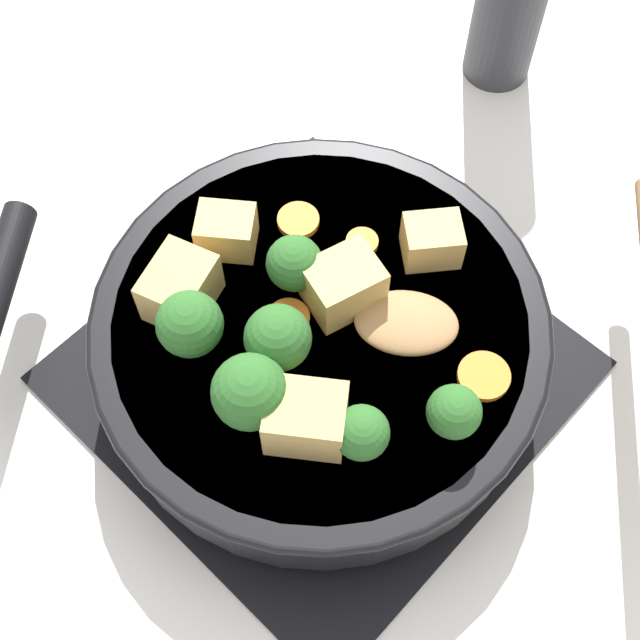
# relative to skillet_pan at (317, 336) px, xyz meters

# --- Properties ---
(ground_plane) EXTENTS (2.40, 2.40, 0.00)m
(ground_plane) POSITION_rel_skillet_pan_xyz_m (0.00, -0.00, -0.06)
(ground_plane) COLOR white
(front_burner_grate) EXTENTS (0.31, 0.31, 0.03)m
(front_burner_grate) POSITION_rel_skillet_pan_xyz_m (0.00, -0.00, -0.05)
(front_burner_grate) COLOR black
(front_burner_grate) RESTS_ON ground_plane
(skillet_pan) EXTENTS (0.36, 0.39, 0.06)m
(skillet_pan) POSITION_rel_skillet_pan_xyz_m (0.00, 0.00, 0.00)
(skillet_pan) COLOR black
(skillet_pan) RESTS_ON front_burner_grate
(wooden_spoon) EXTENTS (0.25, 0.25, 0.02)m
(wooden_spoon) POSITION_rel_skillet_pan_xyz_m (0.09, -0.12, 0.03)
(wooden_spoon) COLOR #A87A4C
(wooden_spoon) RESTS_ON skillet_pan
(tofu_cube_center_large) EXTENTS (0.06, 0.05, 0.04)m
(tofu_cube_center_large) POSITION_rel_skillet_pan_xyz_m (0.02, 0.00, 0.04)
(tofu_cube_center_large) COLOR tan
(tofu_cube_center_large) RESTS_ON skillet_pan
(tofu_cube_near_handle) EXTENTS (0.06, 0.06, 0.04)m
(tofu_cube_near_handle) POSITION_rel_skillet_pan_xyz_m (-0.06, -0.05, 0.04)
(tofu_cube_near_handle) COLOR tan
(tofu_cube_near_handle) RESTS_ON skillet_pan
(tofu_cube_east_chunk) EXTENTS (0.05, 0.05, 0.03)m
(tofu_cube_east_chunk) POSITION_rel_skillet_pan_xyz_m (0.09, -0.02, 0.04)
(tofu_cube_east_chunk) COLOR tan
(tofu_cube_east_chunk) RESTS_ON skillet_pan
(tofu_cube_west_chunk) EXTENTS (0.06, 0.05, 0.04)m
(tofu_cube_west_chunk) POSITION_rel_skillet_pan_xyz_m (-0.05, 0.07, 0.04)
(tofu_cube_west_chunk) COLOR tan
(tofu_cube_west_chunk) RESTS_ON skillet_pan
(tofu_cube_back_piece) EXTENTS (0.05, 0.05, 0.03)m
(tofu_cube_back_piece) POSITION_rel_skillet_pan_xyz_m (0.00, 0.09, 0.04)
(tofu_cube_back_piece) COLOR tan
(tofu_cube_back_piece) RESTS_ON skillet_pan
(broccoli_floret_near_spoon) EXTENTS (0.03, 0.03, 0.04)m
(broccoli_floret_near_spoon) POSITION_rel_skillet_pan_xyz_m (0.00, -0.11, 0.05)
(broccoli_floret_near_spoon) COLOR #709956
(broccoli_floret_near_spoon) RESTS_ON skillet_pan
(broccoli_floret_center_top) EXTENTS (0.04, 0.04, 0.05)m
(broccoli_floret_center_top) POSITION_rel_skillet_pan_xyz_m (-0.04, 0.00, 0.05)
(broccoli_floret_center_top) COLOR #709956
(broccoli_floret_center_top) RESTS_ON skillet_pan
(broccoli_floret_east_rim) EXTENTS (0.03, 0.03, 0.04)m
(broccoli_floret_east_rim) POSITION_rel_skillet_pan_xyz_m (-0.05, -0.08, 0.05)
(broccoli_floret_east_rim) COLOR #709956
(broccoli_floret_east_rim) RESTS_ON skillet_pan
(broccoli_floret_west_rim) EXTENTS (0.05, 0.05, 0.05)m
(broccoli_floret_west_rim) POSITION_rel_skillet_pan_xyz_m (-0.07, -0.02, 0.05)
(broccoli_floret_west_rim) COLOR #709956
(broccoli_floret_west_rim) RESTS_ON skillet_pan
(broccoli_floret_north_edge) EXTENTS (0.04, 0.04, 0.05)m
(broccoli_floret_north_edge) POSITION_rel_skillet_pan_xyz_m (-0.07, 0.04, 0.05)
(broccoli_floret_north_edge) COLOR #709956
(broccoli_floret_north_edge) RESTS_ON skillet_pan
(broccoli_floret_south_cluster) EXTENTS (0.04, 0.04, 0.04)m
(broccoli_floret_south_cluster) POSITION_rel_skillet_pan_xyz_m (0.01, 0.03, 0.05)
(broccoli_floret_south_cluster) COLOR #709956
(broccoli_floret_south_cluster) RESTS_ON skillet_pan
(carrot_slice_orange_thin) EXTENTS (0.02, 0.02, 0.01)m
(carrot_slice_orange_thin) POSITION_rel_skillet_pan_xyz_m (0.06, 0.02, 0.03)
(carrot_slice_orange_thin) COLOR orange
(carrot_slice_orange_thin) RESTS_ON skillet_pan
(carrot_slice_near_center) EXTENTS (0.03, 0.03, 0.01)m
(carrot_slice_near_center) POSITION_rel_skillet_pan_xyz_m (0.04, -0.11, 0.03)
(carrot_slice_near_center) COLOR orange
(carrot_slice_near_center) RESTS_ON skillet_pan
(carrot_slice_edge_slice) EXTENTS (0.03, 0.03, 0.01)m
(carrot_slice_edge_slice) POSITION_rel_skillet_pan_xyz_m (0.05, 0.06, 0.03)
(carrot_slice_edge_slice) COLOR orange
(carrot_slice_edge_slice) RESTS_ON skillet_pan
(carrot_slice_under_broccoli) EXTENTS (0.03, 0.03, 0.01)m
(carrot_slice_under_broccoli) POSITION_rel_skillet_pan_xyz_m (-0.01, 0.01, 0.03)
(carrot_slice_under_broccoli) COLOR orange
(carrot_slice_under_broccoli) RESTS_ON skillet_pan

